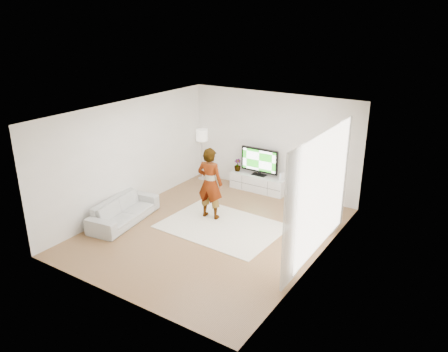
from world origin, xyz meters
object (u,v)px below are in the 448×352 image
Objects in this scene: rug at (222,226)px; player at (210,183)px; floor_lamp at (202,137)px; media_console at (258,183)px; sofa at (124,211)px; television at (259,161)px.

player is at bearing 151.76° from rug.
player is at bearing -50.54° from floor_lamp.
media_console is at bearing 1.95° from floor_lamp.
rug is 1.07m from player.
media_console is at bearing -35.46° from sofa.
television is at bearing 90.00° from media_console.
player is at bearing -59.39° from sofa.
media_console is 0.66m from television.
rug is 1.54× the size of player.
floor_lamp reaches higher than rug.
media_console is at bearing -90.00° from television.
rug is at bearing -81.76° from media_console.
player reaches higher than media_console.
player reaches higher than rug.
floor_lamp is at bearing -177.22° from television.
media_console is 0.60× the size of rug.
rug is at bearing 145.19° from player.
floor_lamp reaches higher than television.
rug is at bearing -81.85° from television.
player is (-0.16, -2.22, 0.02)m from television.
television is 2.22m from player.
television is 0.73× the size of floor_lamp.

